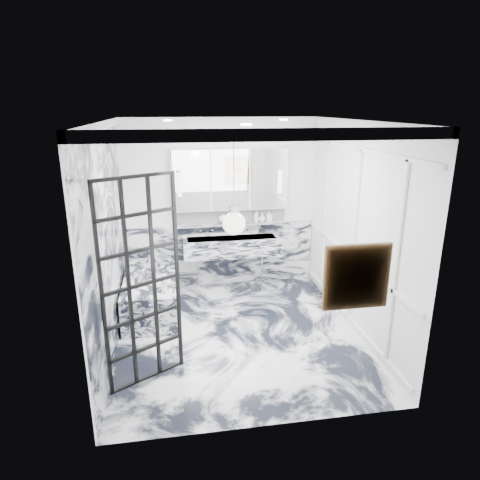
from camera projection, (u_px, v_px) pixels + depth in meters
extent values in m
plane|color=silver|center=(238.00, 333.00, 5.84)|extent=(3.60, 3.60, 0.00)
plane|color=white|center=(237.00, 121.00, 5.00)|extent=(3.60, 3.60, 0.00)
plane|color=white|center=(220.00, 204.00, 7.12)|extent=(3.60, 0.00, 3.60)
plane|color=white|center=(270.00, 294.00, 3.73)|extent=(3.60, 0.00, 3.60)
plane|color=white|center=(107.00, 241.00, 5.18)|extent=(0.00, 3.60, 3.60)
plane|color=white|center=(356.00, 229.00, 5.67)|extent=(0.00, 3.60, 3.60)
cube|color=silver|center=(221.00, 254.00, 7.36)|extent=(3.18, 0.05, 1.05)
cube|color=silver|center=(109.00, 246.00, 5.20)|extent=(0.02, 3.56, 2.68)
cube|color=white|center=(354.00, 237.00, 5.70)|extent=(0.03, 3.40, 2.30)
imported|color=#8C5919|center=(256.00, 216.00, 7.19)|extent=(0.11, 0.11, 0.21)
imported|color=#4C4C51|center=(269.00, 216.00, 7.22)|extent=(0.10, 0.10, 0.19)
imported|color=silver|center=(262.00, 218.00, 7.21)|extent=(0.14, 0.14, 0.15)
sphere|color=white|center=(223.00, 219.00, 7.11)|extent=(0.15, 0.15, 0.15)
cylinder|color=#8C5919|center=(260.00, 219.00, 7.21)|extent=(0.04, 0.04, 0.10)
cylinder|color=silver|center=(164.00, 288.00, 5.79)|extent=(0.08, 0.08, 0.12)
cube|color=gold|center=(357.00, 277.00, 3.87)|extent=(0.52, 0.05, 0.52)
sphere|color=white|center=(234.00, 223.00, 4.02)|extent=(0.22, 0.22, 0.22)
cube|color=silver|center=(232.00, 246.00, 7.11)|extent=(1.60, 0.45, 0.30)
cube|color=silver|center=(230.00, 224.00, 7.16)|extent=(1.90, 0.14, 0.04)
cube|color=white|center=(230.00, 215.00, 7.18)|extent=(1.90, 0.03, 0.23)
cube|color=white|center=(230.00, 180.00, 6.94)|extent=(1.90, 0.16, 1.00)
cylinder|color=white|center=(179.00, 184.00, 6.74)|extent=(0.07, 0.07, 0.40)
cylinder|color=white|center=(280.00, 182.00, 6.99)|extent=(0.07, 0.07, 0.40)
cube|color=silver|center=(151.00, 293.00, 6.42)|extent=(0.75, 1.65, 0.55)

